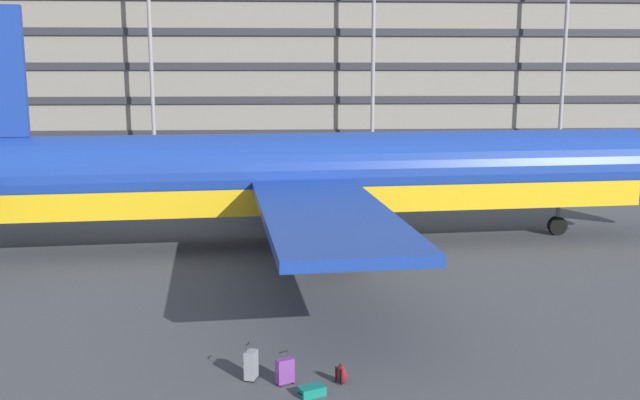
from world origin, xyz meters
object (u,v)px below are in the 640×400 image
at_px(suitcase_purple, 251,365).
at_px(suitcase_upright, 285,371).
at_px(airliner, 311,176).
at_px(suitcase_small, 312,391).
at_px(backpack_scuffed, 342,375).

bearing_deg(suitcase_purple, suitcase_upright, -20.38).
xyz_separation_m(airliner, suitcase_upright, (-1.41, -15.13, -2.76)).
xyz_separation_m(suitcase_upright, suitcase_purple, (-0.88, 0.33, 0.05)).
height_order(airliner, suitcase_purple, airliner).
relative_size(suitcase_small, backpack_scuffed, 1.32).
distance_m(suitcase_small, suitcase_upright, 1.00).
bearing_deg(suitcase_small, suitcase_upright, 133.34).
bearing_deg(backpack_scuffed, airliner, 90.21).
distance_m(suitcase_small, suitcase_purple, 1.87).
xyz_separation_m(airliner, suitcase_purple, (-2.28, -14.80, -2.72)).
distance_m(airliner, suitcase_small, 16.13).
height_order(suitcase_purple, backpack_scuffed, suitcase_purple).
height_order(suitcase_small, suitcase_purple, suitcase_purple).
xyz_separation_m(suitcase_purple, backpack_scuffed, (2.34, -0.38, -0.17)).
bearing_deg(suitcase_purple, airliner, 81.23).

